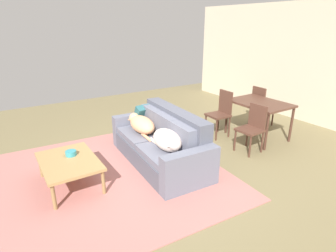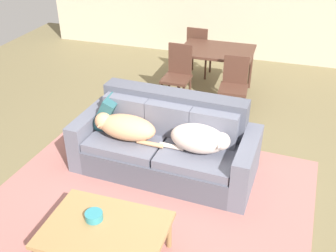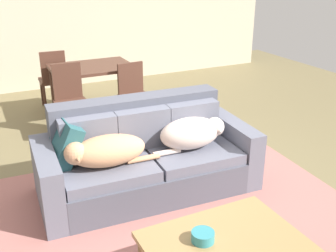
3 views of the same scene
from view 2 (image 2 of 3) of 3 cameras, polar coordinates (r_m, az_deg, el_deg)
name	(u,v)px [view 2 (image 2 of 3)]	position (r m, az deg, el deg)	size (l,w,h in m)	color
ground_plane	(184,171)	(4.69, 2.38, -6.53)	(10.00, 10.00, 0.00)	olive
area_rug	(138,218)	(4.08, -4.33, -13.28)	(3.33, 3.31, 0.01)	#AD6B64
couch	(167,144)	(4.55, -0.21, -2.57)	(2.12, 1.00, 0.88)	#515360
dog_on_left_cushion	(125,127)	(4.45, -6.36, -0.12)	(0.85, 0.39, 0.27)	tan
dog_on_right_cushion	(200,139)	(4.20, 4.69, -1.87)	(0.77, 0.39, 0.31)	beige
throw_pillow_by_left_arm	(109,110)	(4.74, -8.65, 2.26)	(0.15, 0.40, 0.40)	#27555B
coffee_table	(105,232)	(3.48, -9.17, -14.95)	(1.04, 0.74, 0.41)	#A5824E
bowl_on_coffee_table	(94,216)	(3.52, -10.74, -12.76)	(0.16, 0.16, 0.07)	teal
dining_table	(217,54)	(6.30, 7.14, 10.35)	(1.13, 0.83, 0.75)	#503024
dining_chair_near_left	(178,73)	(5.92, 1.44, 7.73)	(0.41, 0.41, 0.94)	#503024
dining_chair_near_right	(234,84)	(5.76, 9.61, 6.12)	(0.42, 0.42, 0.86)	#503024
dining_chair_far_left	(198,50)	(7.00, 4.43, 11.05)	(0.42, 0.42, 0.90)	#503024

